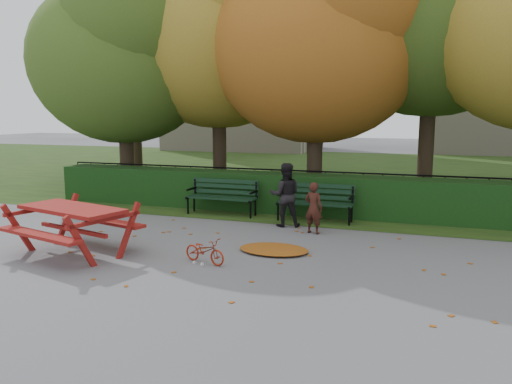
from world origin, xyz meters
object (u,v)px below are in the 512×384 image
(tree_b, at_px, (226,18))
(bench_right, at_px, (316,199))
(tree_f, at_px, (137,29))
(child, at_px, (314,208))
(bench_left, at_px, (223,194))
(picnic_table, at_px, (72,218))
(tree_c, at_px, (327,27))
(tree_a, at_px, (127,47))
(bicycle, at_px, (205,251))
(adult, at_px, (285,195))

(tree_b, relative_size, bench_right, 4.88)
(tree_f, bearing_deg, tree_b, -27.99)
(tree_f, bearing_deg, child, -38.78)
(bench_left, xyz_separation_m, picnic_table, (-1.14, -4.27, 0.16))
(tree_c, relative_size, picnic_table, 3.33)
(tree_b, xyz_separation_m, tree_f, (-4.69, 2.49, 0.29))
(tree_f, bearing_deg, bench_left, -43.51)
(tree_a, distance_m, tree_f, 4.31)
(tree_c, distance_m, bicycle, 7.80)
(bench_left, bearing_deg, tree_a, 154.24)
(bench_right, distance_m, adult, 0.98)
(tree_a, height_order, child, tree_a)
(tree_c, xyz_separation_m, tree_f, (-7.97, 3.28, 0.87))
(adult, bearing_deg, bench_left, -41.66)
(tree_a, height_order, tree_b, tree_b)
(tree_a, height_order, tree_c, tree_c)
(tree_f, height_order, adult, tree_f)
(tree_b, height_order, bench_left, tree_b)
(bench_right, bearing_deg, child, -79.57)
(bicycle, bearing_deg, tree_f, 52.87)
(adult, bearing_deg, bench_right, -141.83)
(tree_b, bearing_deg, adult, -51.89)
(tree_f, bearing_deg, bench_right, -33.92)
(bench_right, height_order, child, child)
(tree_a, distance_m, adult, 7.40)
(tree_b, relative_size, picnic_table, 3.66)
(bench_left, distance_m, picnic_table, 4.42)
(tree_b, xyz_separation_m, bench_left, (1.14, -3.04, -4.88))
(bench_right, xyz_separation_m, picnic_table, (-3.54, -4.27, 0.16))
(bench_right, bearing_deg, tree_c, 96.70)
(picnic_table, height_order, bicycle, picnic_table)
(bench_right, relative_size, adult, 1.24)
(tree_f, bearing_deg, adult, -39.44)
(child, bearing_deg, bench_right, -65.68)
(picnic_table, bearing_deg, tree_a, 128.56)
(bench_left, xyz_separation_m, child, (2.63, -1.27, 0.04))
(tree_a, bearing_deg, tree_b, 23.05)
(tree_b, relative_size, child, 7.90)
(adult, height_order, bicycle, adult)
(adult, bearing_deg, tree_a, -43.43)
(tree_f, xyz_separation_m, bench_right, (8.23, -5.54, -5.17))
(bench_left, xyz_separation_m, adult, (1.87, -0.80, 0.20))
(tree_b, height_order, tree_f, tree_f)
(adult, bearing_deg, tree_c, -113.38)
(tree_b, bearing_deg, tree_a, -156.95)
(tree_c, distance_m, adult, 5.12)
(bench_left, relative_size, child, 1.62)
(tree_a, height_order, bench_left, tree_a)
(tree_a, xyz_separation_m, tree_b, (2.74, 1.17, 0.88))
(tree_c, relative_size, adult, 5.52)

